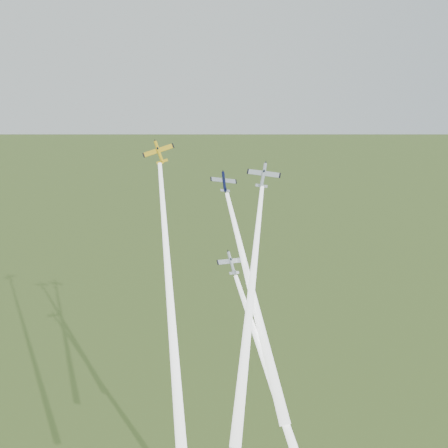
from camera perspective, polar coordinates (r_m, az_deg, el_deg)
plane_yellow at (r=136.41m, az=-6.63°, el=7.28°), size 9.67×6.40×8.62m
smoke_trail_yellow at (r=120.30m, az=-5.34°, el=-9.60°), size 6.60×50.92×59.15m
plane_navy at (r=137.76m, az=0.00°, el=4.32°), size 7.19×7.06×7.07m
smoke_trail_navy at (r=127.44m, az=3.05°, el=-7.71°), size 11.77×36.60×43.07m
plane_silver_right at (r=136.21m, az=4.02°, el=4.97°), size 10.06×8.12×7.78m
smoke_trail_silver_right at (r=123.91m, az=2.65°, el=-8.23°), size 13.17×38.97×46.13m
plane_silver_low at (r=129.92m, az=0.75°, el=-3.97°), size 8.19×7.77×6.52m
smoke_trail_silver_low at (r=125.19m, az=5.93°, el=-18.62°), size 18.81×40.35×49.58m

